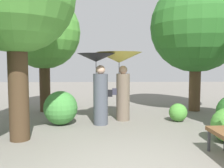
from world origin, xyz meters
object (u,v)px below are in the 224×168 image
object	(u,v)px
tree_near_right	(197,19)
person_right	(120,69)
tree_near_left	(44,26)
person_left	(98,78)

from	to	relation	value
tree_near_right	person_right	bearing A→B (deg)	-152.72
tree_near_left	tree_near_right	bearing A→B (deg)	-0.32
tree_near_left	person_right	bearing A→B (deg)	-29.37
person_left	tree_near_left	xyz separation A→B (m)	(-2.03, 2.02, 1.78)
tree_near_right	tree_near_left	bearing A→B (deg)	179.68
person_right	tree_near_left	size ratio (longest dim) A/B	0.45
tree_near_left	tree_near_right	distance (m)	5.57
tree_near_right	person_left	bearing A→B (deg)	-150.62
person_left	person_right	distance (m)	0.87
person_left	tree_near_right	world-z (taller)	tree_near_right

